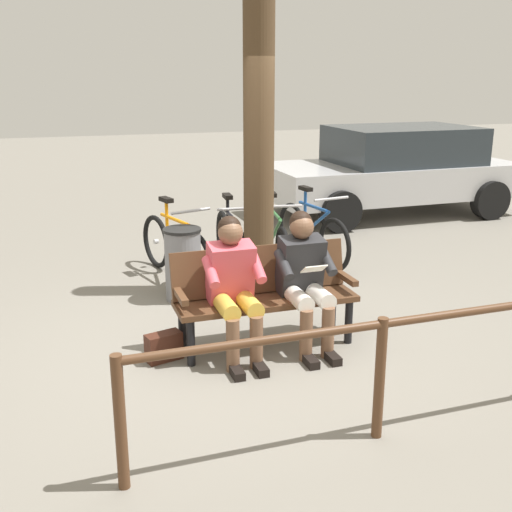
% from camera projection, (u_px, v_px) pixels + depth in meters
% --- Properties ---
extents(ground_plane, '(40.00, 40.00, 0.00)m').
position_uv_depth(ground_plane, '(231.00, 344.00, 5.65)').
color(ground_plane, slate).
extents(bench, '(1.60, 0.49, 0.87)m').
position_uv_depth(bench, '(264.00, 289.00, 5.56)').
color(bench, '#51331E').
rests_on(bench, ground).
extents(person_reading, '(0.49, 0.77, 1.20)m').
position_uv_depth(person_reading, '(305.00, 274.00, 5.46)').
color(person_reading, '#262628').
rests_on(person_reading, ground).
extents(person_companion, '(0.49, 0.77, 1.20)m').
position_uv_depth(person_companion, '(234.00, 281.00, 5.26)').
color(person_companion, '#D84C59').
rests_on(person_companion, ground).
extents(handbag, '(0.33, 0.22, 0.24)m').
position_uv_depth(handbag, '(164.00, 347.00, 5.31)').
color(handbag, '#3F1E14').
rests_on(handbag, ground).
extents(tree_trunk, '(0.33, 0.33, 3.71)m').
position_uv_depth(tree_trunk, '(259.00, 121.00, 6.56)').
color(tree_trunk, '#4C3823').
rests_on(tree_trunk, ground).
extents(litter_bin, '(0.40, 0.40, 0.78)m').
position_uv_depth(litter_bin, '(183.00, 264.00, 6.68)').
color(litter_bin, slate).
rests_on(litter_bin, ground).
extents(bicycle_purple, '(0.48, 1.67, 0.94)m').
position_uv_depth(bicycle_purple, '(312.00, 233.00, 8.07)').
color(bicycle_purple, black).
rests_on(bicycle_purple, ground).
extents(bicycle_silver, '(0.48, 1.67, 0.94)m').
position_uv_depth(bicycle_silver, '(274.00, 241.00, 7.69)').
color(bicycle_silver, black).
rests_on(bicycle_silver, ground).
extents(bicycle_green, '(0.48, 1.68, 0.94)m').
position_uv_depth(bicycle_green, '(231.00, 244.00, 7.56)').
color(bicycle_green, black).
rests_on(bicycle_green, ground).
extents(bicycle_red, '(0.62, 1.63, 0.94)m').
position_uv_depth(bicycle_red, '(175.00, 248.00, 7.38)').
color(bicycle_red, black).
rests_on(bicycle_red, ground).
extents(railing_fence, '(3.41, 0.13, 0.85)m').
position_uv_depth(railing_fence, '(381.00, 354.00, 4.06)').
color(railing_fence, '#51331E').
rests_on(railing_fence, ground).
extents(parked_car, '(4.23, 2.08, 1.47)m').
position_uv_depth(parked_car, '(394.00, 169.00, 10.65)').
color(parked_car, silver).
rests_on(parked_car, ground).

